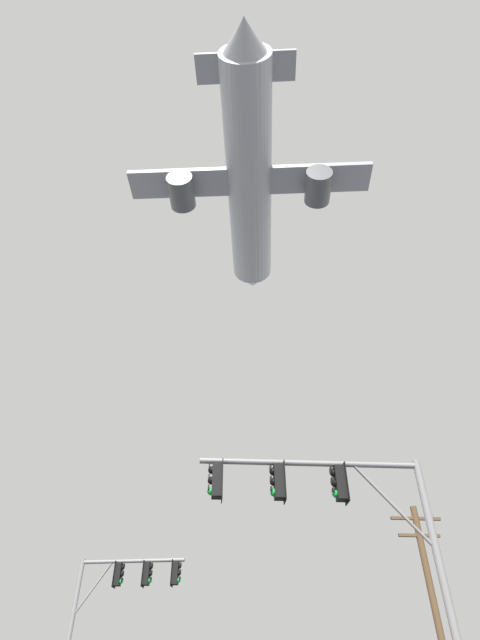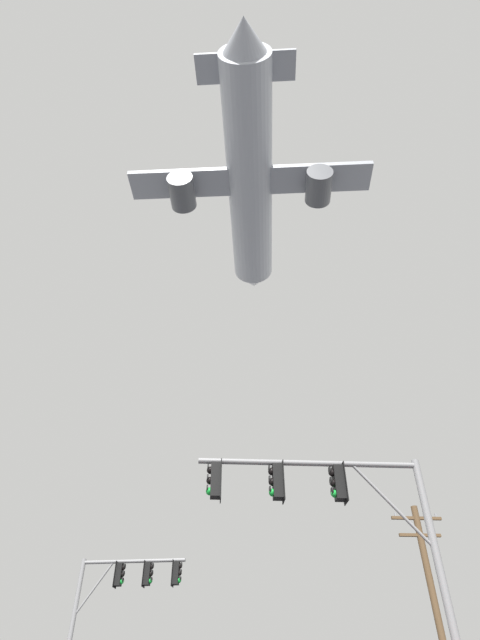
{
  "view_description": "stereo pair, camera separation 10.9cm",
  "coord_description": "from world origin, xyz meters",
  "views": [
    {
      "loc": [
        -0.16,
        -6.37,
        1.12
      ],
      "look_at": [
        1.1,
        12.28,
        15.88
      ],
      "focal_mm": 27.54,
      "sensor_mm": 36.0,
      "label": 1
    },
    {
      "loc": [
        -0.05,
        -6.37,
        1.12
      ],
      "look_at": [
        1.1,
        12.28,
        15.88
      ],
      "focal_mm": 27.54,
      "sensor_mm": 36.0,
      "label": 2
    }
  ],
  "objects": [
    {
      "name": "signal_pole_far",
      "position": [
        -3.82,
        17.79,
        4.87
      ],
      "size": [
        4.7,
        1.04,
        6.37
      ],
      "color": "gray",
      "rests_on": "ground"
    },
    {
      "name": "signal_pole_near",
      "position": [
        3.25,
        6.35,
        5.0
      ],
      "size": [
        6.06,
        0.47,
        6.47
      ],
      "color": "gray",
      "rests_on": "ground"
    },
    {
      "name": "utility_pole",
      "position": [
        8.96,
        15.17,
        4.31
      ],
      "size": [
        2.2,
        0.28,
        8.05
      ],
      "color": "brown",
      "rests_on": "ground"
    },
    {
      "name": "airplane",
      "position": [
        2.57,
        21.22,
        39.07
      ],
      "size": [
        21.96,
        28.42,
        7.74
      ],
      "color": "#B7BCC6"
    }
  ]
}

